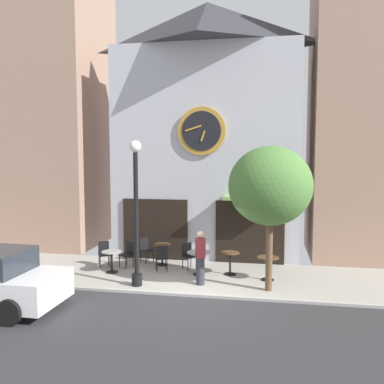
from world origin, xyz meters
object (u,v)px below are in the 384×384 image
Objects in this scene: cafe_table_leftmost at (230,260)px; cafe_chair_under_awning at (146,248)px; street_tree at (270,186)px; cafe_chair_mid_row at (162,256)px; cafe_table_rightmost at (199,258)px; street_lamp at (136,213)px; cafe_table_center at (162,251)px; cafe_table_near_curb at (268,264)px; cafe_chair_left_end at (128,252)px; cafe_table_center_left at (112,258)px; cafe_chair_near_lamp at (104,252)px; pedestrian_maroon at (200,257)px; cafe_chair_facing_wall at (188,254)px.

cafe_chair_under_awning is at bearing 161.45° from cafe_table_leftmost.
street_tree is 4.63m from cafe_chair_mid_row.
street_lamp is at bearing -138.46° from cafe_table_rightmost.
cafe_table_near_curb is (3.76, -1.17, 0.00)m from cafe_table_center.
cafe_chair_left_end is at bearing 165.31° from cafe_chair_mid_row.
street_tree is at bearing 3.78° from street_lamp.
cafe_table_center_left is at bearing -111.58° from cafe_chair_left_end.
cafe_chair_under_awning is at bearing 149.91° from cafe_table_rightmost.
cafe_table_near_curb is 5.79m from cafe_chair_near_lamp.
cafe_chair_under_awning is (-3.25, 1.09, 0.03)m from cafe_table_leftmost.
cafe_table_leftmost is (2.70, 1.69, -1.75)m from street_lamp.
street_lamp is 2.39m from pedestrian_maroon.
street_tree reaches higher than cafe_table_center.
cafe_table_rightmost reaches higher than cafe_table_center_left.
pedestrian_maroon is (1.54, -1.19, 0.33)m from cafe_chair_mid_row.
street_tree is 5.33× the size of cafe_table_rightmost.
cafe_table_center is 2.08m from cafe_chair_near_lamp.
cafe_table_center is (-3.79, 2.18, -2.56)m from street_tree.
cafe_chair_near_lamp is at bearing 134.11° from street_lamp.
pedestrian_maroon is at bearing -67.37° from cafe_chair_facing_wall.
cafe_chair_near_lamp is (-5.79, 1.62, -2.56)m from street_tree.
cafe_table_rightmost is at bearing -10.82° from cafe_chair_left_end.
cafe_table_near_curb is at bearing 22.00° from pedestrian_maroon.
cafe_chair_mid_row reaches higher than cafe_table_center.
cafe_chair_under_awning is 3.39m from pedestrian_maroon.
cafe_table_center is 2.64m from cafe_table_leftmost.
cafe_table_leftmost is at bearing 1.05° from cafe_chair_mid_row.
cafe_chair_mid_row reaches higher than cafe_table_near_curb.
cafe_table_near_curb is 2.89m from cafe_chair_facing_wall.
cafe_table_leftmost is 0.84× the size of cafe_chair_left_end.
cafe_table_near_curb is at bearing -5.87° from cafe_chair_mid_row.
cafe_chair_left_end is (0.31, 0.78, 0.02)m from cafe_table_center_left.
cafe_chair_near_lamp reaches higher than cafe_table_near_curb.
cafe_table_center_left is 0.96× the size of cafe_table_leftmost.
cafe_table_rightmost is 2.69m from cafe_chair_left_end.
street_lamp is 3.00m from cafe_chair_facing_wall.
cafe_table_center_left is 1.73m from cafe_chair_under_awning.
cafe_table_leftmost is at bearing 131.63° from street_tree.
cafe_table_rightmost reaches higher than cafe_table_center.
cafe_chair_left_end is at bearing -158.44° from cafe_table_center.
street_lamp reaches higher than cafe_table_leftmost.
cafe_table_center_left is at bearing -179.24° from cafe_table_near_curb.
cafe_table_rightmost is at bearing -168.90° from cafe_table_leftmost.
cafe_chair_mid_row is at bearing -6.17° from cafe_chair_near_lamp.
pedestrian_maroon is at bearing 174.80° from street_tree.
cafe_chair_under_awning is (0.72, 1.57, 0.02)m from cafe_table_center_left.
cafe_chair_facing_wall is at bearing 145.84° from street_tree.
cafe_chair_facing_wall is at bearing 163.03° from cafe_table_leftmost.
cafe_table_leftmost is 2.34m from cafe_chair_mid_row.
cafe_chair_left_end is at bearing 171.70° from cafe_table_near_curb.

